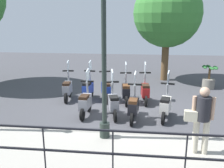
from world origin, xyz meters
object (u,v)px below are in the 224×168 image
Objects in this scene: scooter_far_2 at (106,89)px; lamp_post_near at (104,61)px; scooter_near_3 at (86,102)px; pedestrian_with_bag at (202,116)px; scooter_near_0 at (165,105)px; scooter_far_4 at (68,88)px; scooter_far_0 at (145,91)px; scooter_far_1 at (126,91)px; potted_palm at (209,79)px; scooter_near_1 at (133,106)px; scooter_far_3 at (88,88)px; tree_distant at (167,13)px; scooter_near_2 at (113,103)px.

lamp_post_near is at bearing 170.79° from scooter_far_2.
scooter_far_2 is at bearing -12.22° from scooter_near_3.
lamp_post_near reaches higher than pedestrian_with_bag.
scooter_near_0 and scooter_far_4 have the same top height.
scooter_far_2 is (3.92, 2.69, -0.60)m from pedestrian_with_bag.
scooter_far_0 and scooter_far_1 have the same top height.
scooter_near_3 is at bearing 102.69° from scooter_near_0.
scooter_far_0 is at bearing 128.55° from potted_palm.
scooter_near_1 is 1.00× the size of scooter_far_0.
scooter_far_3 is at bearing 72.44° from scooter_far_2.
tree_distant is 3.31× the size of scooter_far_3.
scooter_near_0 is at bearing -143.82° from scooter_far_2.
scooter_far_3 is at bearing 72.84° from scooter_near_0.
lamp_post_near is 2.43m from scooter_near_2.
scooter_near_0 is 1.04m from scooter_near_1.
lamp_post_near reaches higher than scooter_far_4.
scooter_near_0 is at bearing -143.24° from scooter_far_1.
scooter_near_3 is 1.00× the size of scooter_far_4.
scooter_near_2 is 1.69m from scooter_far_2.
scooter_near_1 is 1.00× the size of scooter_far_3.
scooter_far_0 is at bearing -18.65° from lamp_post_near.
scooter_far_1 is at bearing 55.64° from scooter_near_0.
lamp_post_near reaches higher than scooter_near_3.
scooter_near_3 is at bearing 77.27° from scooter_near_2.
potted_palm is at bearing -62.01° from scooter_far_1.
scooter_far_4 is (-2.35, 6.03, 0.04)m from potted_palm.
scooter_far_4 is at bearing 85.48° from scooter_far_0.
scooter_near_0 and scooter_near_3 have the same top height.
scooter_near_1 and scooter_far_2 have the same top height.
scooter_near_0 and scooter_far_0 have the same top height.
potted_palm is at bearing -79.19° from scooter_far_2.
scooter_near_1 and scooter_far_3 have the same top height.
scooter_far_4 is at bearing 38.60° from scooter_near_2.
scooter_near_0 and scooter_near_2 have the same top height.
tree_distant is (7.12, -2.18, 1.21)m from lamp_post_near.
tree_distant is 5.78m from scooter_far_3.
lamp_post_near is at bearing 147.84° from scooter_near_0.
scooter_near_2 and scooter_near_3 have the same top height.
scooter_far_3 is (1.65, 0.25, 0.00)m from scooter_near_3.
scooter_far_1 is (1.45, -1.26, 0.00)m from scooter_near_3.
scooter_near_2 is (0.03, 1.68, 0.00)m from scooter_near_0.
potted_palm is 0.69× the size of scooter_near_1.
scooter_near_1 is (-0.21, 1.02, 0.00)m from scooter_near_0.
pedestrian_with_bag is 1.03× the size of scooter_far_4.
scooter_far_4 reaches higher than potted_palm.
lamp_post_near reaches higher than scooter_far_1.
scooter_near_1 and scooter_near_2 have the same top height.
scooter_near_3 is 2.53m from scooter_far_0.
scooter_far_0 is at bearing -47.57° from scooter_near_2.
scooter_near_1 is at bearing 140.98° from potted_palm.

